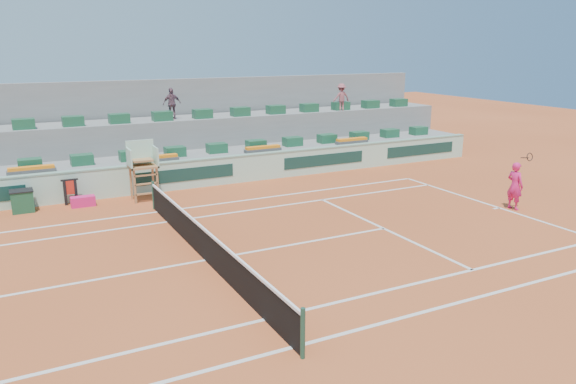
% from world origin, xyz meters
% --- Properties ---
extents(ground, '(90.00, 90.00, 0.00)m').
position_xyz_m(ground, '(0.00, 0.00, 0.00)').
color(ground, '#A4451F').
rests_on(ground, ground).
extents(seating_tier_lower, '(36.00, 4.00, 1.20)m').
position_xyz_m(seating_tier_lower, '(0.00, 10.70, 0.60)').
color(seating_tier_lower, gray).
rests_on(seating_tier_lower, ground).
extents(seating_tier_upper, '(36.00, 2.40, 2.60)m').
position_xyz_m(seating_tier_upper, '(0.00, 12.30, 1.30)').
color(seating_tier_upper, gray).
rests_on(seating_tier_upper, ground).
extents(stadium_back_wall, '(36.00, 0.40, 4.40)m').
position_xyz_m(stadium_back_wall, '(0.00, 13.90, 2.20)').
color(stadium_back_wall, gray).
rests_on(stadium_back_wall, ground).
extents(player_bag, '(0.90, 0.40, 0.40)m').
position_xyz_m(player_bag, '(-2.37, 7.56, 0.20)').
color(player_bag, '#E21D6D').
rests_on(player_bag, ground).
extents(spectator_mid, '(0.89, 0.38, 1.50)m').
position_xyz_m(spectator_mid, '(2.59, 11.99, 3.35)').
color(spectator_mid, '#684553').
rests_on(spectator_mid, seating_tier_upper).
extents(spectator_right, '(0.98, 0.61, 1.46)m').
position_xyz_m(spectator_right, '(11.87, 11.44, 3.33)').
color(spectator_right, '#984C51').
rests_on(spectator_right, seating_tier_upper).
extents(court_lines, '(23.89, 11.09, 0.01)m').
position_xyz_m(court_lines, '(0.00, 0.00, 0.01)').
color(court_lines, silver).
rests_on(court_lines, ground).
extents(tennis_net, '(0.10, 11.97, 1.10)m').
position_xyz_m(tennis_net, '(0.00, 0.00, 0.53)').
color(tennis_net, black).
rests_on(tennis_net, ground).
extents(advertising_hoarding, '(36.00, 0.34, 1.26)m').
position_xyz_m(advertising_hoarding, '(0.02, 8.50, 0.63)').
color(advertising_hoarding, '#AAD6BC').
rests_on(advertising_hoarding, ground).
extents(umpire_chair, '(1.10, 0.90, 2.40)m').
position_xyz_m(umpire_chair, '(0.00, 7.50, 1.54)').
color(umpire_chair, '#9B673A').
rests_on(umpire_chair, ground).
extents(seat_row_lower, '(32.90, 0.60, 0.44)m').
position_xyz_m(seat_row_lower, '(0.00, 9.80, 1.42)').
color(seat_row_lower, '#1B5334').
rests_on(seat_row_lower, seating_tier_lower).
extents(seat_row_upper, '(32.90, 0.60, 0.44)m').
position_xyz_m(seat_row_upper, '(0.00, 11.70, 2.82)').
color(seat_row_upper, '#1B5334').
rests_on(seat_row_upper, seating_tier_upper).
extents(flower_planters, '(26.80, 0.36, 0.28)m').
position_xyz_m(flower_planters, '(-1.50, 9.00, 1.33)').
color(flower_planters, '#4B4B4B').
rests_on(flower_planters, seating_tier_lower).
extents(drink_cooler_a, '(0.82, 0.71, 0.84)m').
position_xyz_m(drink_cooler_a, '(-4.48, 7.84, 0.42)').
color(drink_cooler_a, '#18492D').
rests_on(drink_cooler_a, ground).
extents(towel_rack, '(0.64, 0.11, 1.03)m').
position_xyz_m(towel_rack, '(-2.74, 8.05, 0.60)').
color(towel_rack, black).
rests_on(towel_rack, ground).
extents(tennis_player, '(0.49, 0.91, 2.28)m').
position_xyz_m(tennis_player, '(12.25, -0.32, 0.92)').
color(tennis_player, '#E21D6D').
rests_on(tennis_player, ground).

